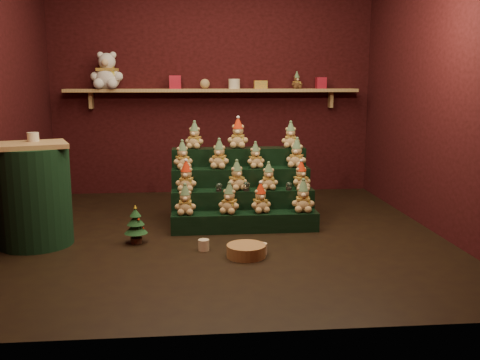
{
  "coord_description": "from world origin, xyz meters",
  "views": [
    {
      "loc": [
        -0.28,
        -4.82,
        1.41
      ],
      "look_at": [
        0.18,
        0.25,
        0.47
      ],
      "focal_mm": 40.0,
      "sensor_mm": 36.0,
      "label": 1
    }
  ],
  "objects": [
    {
      "name": "scarf_gift_box",
      "position": [
        0.58,
        1.85,
        1.37
      ],
      "size": [
        0.16,
        0.1,
        0.1
      ],
      "primitive_type": "cube",
      "color": "orange",
      "rests_on": "back_shelf"
    },
    {
      "name": "teddy_6",
      "position": [
        0.47,
        0.31,
        0.49
      ],
      "size": [
        0.2,
        0.18,
        0.26
      ],
      "primitive_type": null,
      "rotation": [
        0.0,
        0.0,
        -0.06
      ],
      "color": "tan",
      "rests_on": "riser_tier_midfront"
    },
    {
      "name": "riser_tier_back",
      "position": [
        0.22,
        0.75,
        0.36
      ],
      "size": [
        1.4,
        0.22,
        0.72
      ],
      "primitive_type": "cube",
      "color": "black",
      "rests_on": "ground"
    },
    {
      "name": "riser_tier_midback",
      "position": [
        0.22,
        0.53,
        0.27
      ],
      "size": [
        1.4,
        0.22,
        0.54
      ],
      "primitive_type": "cube",
      "color": "black",
      "rests_on": "ground"
    },
    {
      "name": "brown_bear",
      "position": [
        1.04,
        1.84,
        1.42
      ],
      "size": [
        0.16,
        0.15,
        0.2
      ],
      "primitive_type": null,
      "rotation": [
        0.0,
        0.0,
        0.19
      ],
      "color": "#52311B",
      "rests_on": "back_shelf"
    },
    {
      "name": "teddy_0",
      "position": [
        -0.35,
        0.09,
        0.32
      ],
      "size": [
        0.2,
        0.18,
        0.28
      ],
      "primitive_type": null,
      "rotation": [
        0.0,
        0.0,
        -0.01
      ],
      "color": "tan",
      "rests_on": "riser_tier_front"
    },
    {
      "name": "wicker_basket",
      "position": [
        0.15,
        -0.66,
        0.05
      ],
      "size": [
        0.41,
        0.41,
        0.1
      ],
      "primitive_type": "cylinder",
      "rotation": [
        0.0,
        0.0,
        -0.36
      ],
      "color": "#94623B",
      "rests_on": "ground"
    },
    {
      "name": "shelf_plush_ball",
      "position": [
        -0.1,
        1.85,
        1.38
      ],
      "size": [
        0.12,
        0.12,
        0.12
      ],
      "primitive_type": "sphere",
      "color": "tan",
      "rests_on": "back_shelf"
    },
    {
      "name": "riser_tier_midfront",
      "position": [
        0.22,
        0.31,
        0.18
      ],
      "size": [
        1.4,
        0.22,
        0.36
      ],
      "primitive_type": "cube",
      "color": "black",
      "rests_on": "ground"
    },
    {
      "name": "teddy_12",
      "position": [
        -0.25,
        0.76,
        0.86
      ],
      "size": [
        0.24,
        0.23,
        0.28
      ],
      "primitive_type": null,
      "rotation": [
        0.0,
        0.0,
        -0.31
      ],
      "color": "tan",
      "rests_on": "riser_tier_back"
    },
    {
      "name": "right_wall",
      "position": [
        2.05,
        0.0,
        1.4
      ],
      "size": [
        0.1,
        4.0,
        2.8
      ],
      "primitive_type": "cube",
      "color": "black",
      "rests_on": "ground"
    },
    {
      "name": "front_wall",
      "position": [
        0.0,
        -2.05,
        1.4
      ],
      "size": [
        4.0,
        0.1,
        2.8
      ],
      "primitive_type": "cube",
      "color": "black",
      "rests_on": "ground"
    },
    {
      "name": "side_table",
      "position": [
        -1.65,
        -0.16,
        0.44
      ],
      "size": [
        0.71,
        0.65,
        0.9
      ],
      "rotation": [
        0.0,
        0.0,
        0.33
      ],
      "color": "tan",
      "rests_on": "ground"
    },
    {
      "name": "teddy_5",
      "position": [
        0.16,
        0.31,
        0.5
      ],
      "size": [
        0.26,
        0.25,
        0.29
      ],
      "primitive_type": null,
      "rotation": [
        0.0,
        0.0,
        0.41
      ],
      "color": "tan",
      "rests_on": "riser_tier_midfront"
    },
    {
      "name": "mug_left",
      "position": [
        -0.19,
        -0.46,
        0.05
      ],
      "size": [
        0.09,
        0.09,
        0.09
      ],
      "primitive_type": "cylinder",
      "color": "beige",
      "rests_on": "ground"
    },
    {
      "name": "teddy_14",
      "position": [
        0.76,
        0.73,
        0.85
      ],
      "size": [
        0.22,
        0.2,
        0.27
      ],
      "primitive_type": null,
      "rotation": [
        0.0,
        0.0,
        -0.18
      ],
      "color": "tan",
      "rests_on": "riser_tier_back"
    },
    {
      "name": "snow_globe_c",
      "position": [
        0.66,
        0.25,
        0.4
      ],
      "size": [
        0.06,
        0.06,
        0.08
      ],
      "color": "black",
      "rests_on": "riser_tier_midfront"
    },
    {
      "name": "teddy_4",
      "position": [
        -0.34,
        0.31,
        0.5
      ],
      "size": [
        0.24,
        0.22,
        0.29
      ],
      "primitive_type": null,
      "rotation": [
        0.0,
        0.0,
        -0.21
      ],
      "color": "tan",
      "rests_on": "riser_tier_midfront"
    },
    {
      "name": "back_wall",
      "position": [
        0.0,
        2.05,
        1.4
      ],
      "size": [
        4.0,
        0.1,
        2.8
      ],
      "primitive_type": "cube",
      "color": "black",
      "rests_on": "ground"
    },
    {
      "name": "riser_tier_front",
      "position": [
        0.22,
        0.09,
        0.09
      ],
      "size": [
        1.4,
        0.22,
        0.18
      ],
      "primitive_type": "cube",
      "color": "black",
      "rests_on": "ground"
    },
    {
      "name": "teddy_13",
      "position": [
        0.21,
        0.77,
        0.87
      ],
      "size": [
        0.25,
        0.23,
        0.31
      ],
      "primitive_type": null,
      "rotation": [
        0.0,
        0.0,
        -0.18
      ],
      "color": "tan",
      "rests_on": "riser_tier_back"
    },
    {
      "name": "snow_globe_a",
      "position": [
        -0.02,
        0.25,
        0.4
      ],
      "size": [
        0.06,
        0.06,
        0.08
      ],
      "color": "black",
      "rests_on": "riser_tier_midfront"
    },
    {
      "name": "teddy_10",
      "position": [
        0.37,
        0.55,
        0.67
      ],
      "size": [
        0.22,
        0.2,
        0.26
      ],
      "primitive_type": null,
      "rotation": [
        0.0,
        0.0,
        0.23
      ],
      "color": "tan",
      "rests_on": "riser_tier_midback"
    },
    {
      "name": "teddy_2",
      "position": [
        0.37,
        0.11,
        0.32
      ],
      "size": [
        0.24,
        0.22,
        0.28
      ],
      "primitive_type": null,
      "rotation": [
        0.0,
        0.0,
        0.26
      ],
      "color": "tan",
      "rests_on": "riser_tier_front"
    },
    {
      "name": "white_bear",
      "position": [
        -1.27,
        1.84,
        1.6
      ],
      "size": [
        0.43,
        0.4,
        0.55
      ],
      "primitive_type": null,
      "rotation": [
        0.0,
        0.0,
        -0.12
      ],
      "color": "white",
      "rests_on": "back_shelf"
    },
    {
      "name": "gift_tin_red_b",
      "position": [
        1.35,
        1.85,
        1.39
      ],
      "size": [
        0.12,
        0.12,
        0.14
      ],
      "primitive_type": "cube",
      "color": "#AE1A30",
      "rests_on": "back_shelf"
    },
    {
      "name": "teddy_8",
      "position": [
        -0.37,
        0.55,
        0.68
      ],
      "size": [
        0.25,
        0.23,
        0.28
      ],
      "primitive_type": null,
      "rotation": [
        0.0,
        0.0,
        0.33
      ],
      "color": "tan",
      "rests_on": "riser_tier_midback"
    },
    {
      "name": "table_ornament",
      "position": [
        -1.65,
        -0.06,
        0.94
      ],
      "size": [
        0.1,
        0.1,
        0.08
      ],
      "primitive_type": "cylinder",
      "color": "beige",
      "rests_on": "side_table"
    },
    {
      "name": "teddy_3",
      "position": [
        0.77,
        0.09,
        0.33
      ],
      "size": [
        0.24,
        0.22,
        0.3
      ],
      "primitive_type": null,
      "rotation": [
        0.0,
        0.0,
        -0.14
      ],
      "color": "tan",
      "rests_on": "riser_tier_front"
    },
    {
      "name": "snow_globe_b",
      "position": [
        0.25,
        0.25,
        0.41
      ],
      "size": [
        0.07,
        0.07,
        0.09
      ],
      "color": "black",
      "rests_on": "riser_tier_midfront"
    },
    {
      "name": "teddy_1",
      "position": [
        0.07,
        0.09,
        0.32
      ],
      "size": [
        0.26,
        0.25,
        0.29
      ],
      "primitive_type": null,
      "rotation": [
        0.0,
        0.0,
        -0.43
      ],
      "color": "tan",
      "rests_on": "riser_tier_front"
    },
    {
      "name": "teddy_11",
      "position": [
        0.79,
        0.53,
        0.69
      ],
      "size": [
        0.27,
        0.26,
        0.29
      ],
      "primitive_type": null,
      "rotation": [
        0.0,
        0.0,
        -0.43
      ],
      "color": "tan",
      "rests_on": "riser_tier_midback"
    },
    {
      "name": "teddy_9",
      "position": [
        -0.0,
        0.54,
        0.69
      ],
      "size": [
        0.25,
        0.24,
        0.29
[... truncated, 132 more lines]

